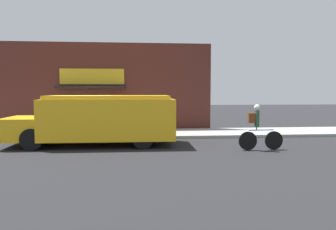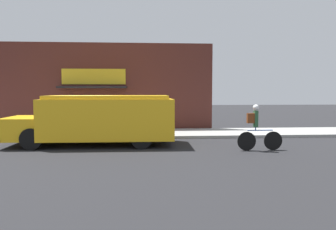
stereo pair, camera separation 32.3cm
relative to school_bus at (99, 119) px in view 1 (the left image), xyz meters
name	(u,v)px [view 1 (the left image)]	position (x,y,z in m)	size (l,w,h in m)	color
ground_plane	(87,140)	(-0.73, 1.41, -1.05)	(70.00, 70.00, 0.00)	#232326
sidewalk	(91,134)	(-0.73, 2.89, -0.98)	(28.00, 2.96, 0.13)	#999993
storefront	(95,87)	(-0.74, 4.56, 1.31)	(12.45, 1.05, 4.70)	#4C231E
school_bus	(99,119)	(0.00, 0.00, 0.00)	(6.54, 2.75, 1.98)	yellow
cyclist	(258,128)	(5.88, -1.61, -0.24)	(1.68, 0.22, 1.67)	black
trash_bin	(140,121)	(1.63, 3.86, -0.43)	(0.50, 0.50, 0.97)	slate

